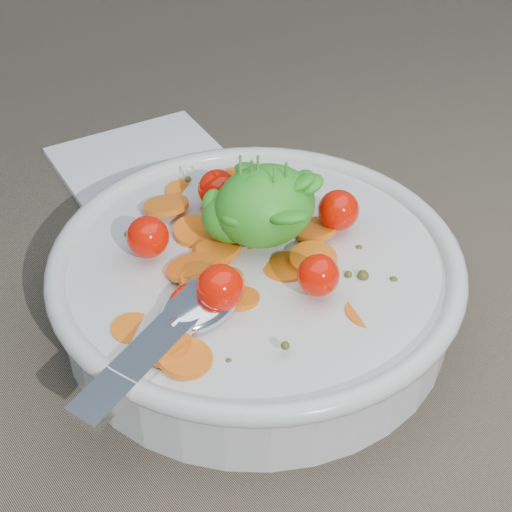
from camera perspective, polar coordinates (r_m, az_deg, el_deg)
ground at (r=0.61m, az=-1.68°, el=-6.02°), size 6.00×6.00×0.00m
bowl at (r=0.60m, az=-0.06°, el=-1.81°), size 0.34×0.31×0.13m
napkin at (r=0.81m, az=-8.25°, el=6.80°), size 0.18×0.16×0.01m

